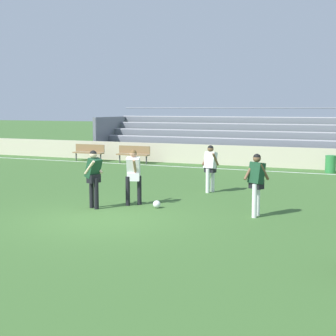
% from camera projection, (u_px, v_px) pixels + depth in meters
% --- Properties ---
extents(ground_plane, '(160.00, 160.00, 0.00)m').
position_uv_depth(ground_plane, '(103.00, 219.00, 12.88)').
color(ground_plane, '#3D662D').
extents(field_line_sideline, '(44.00, 0.12, 0.01)m').
position_uv_depth(field_line_sideline, '(229.00, 169.00, 23.36)').
color(field_line_sideline, white).
rests_on(field_line_sideline, ground).
extents(sideline_wall, '(48.00, 0.16, 1.01)m').
position_uv_depth(sideline_wall, '(238.00, 156.00, 24.71)').
color(sideline_wall, beige).
rests_on(sideline_wall, ground).
extents(bleacher_stand, '(24.78, 4.24, 2.90)m').
position_uv_depth(bleacher_stand, '(314.00, 139.00, 26.25)').
color(bleacher_stand, '#B2B2B7').
rests_on(bleacher_stand, ground).
extents(bench_near_wall_gap, '(1.80, 0.40, 0.90)m').
position_uv_depth(bench_near_wall_gap, '(134.00, 153.00, 25.86)').
color(bench_near_wall_gap, olive).
rests_on(bench_near_wall_gap, ground).
extents(bench_centre_sideline, '(1.80, 0.40, 0.90)m').
position_uv_depth(bench_centre_sideline, '(89.00, 151.00, 26.93)').
color(bench_centre_sideline, olive).
rests_on(bench_centre_sideline, ground).
extents(trash_bin, '(0.47, 0.47, 0.78)m').
position_uv_depth(trash_bin, '(331.00, 164.00, 22.04)').
color(trash_bin, '#2D7F3D').
rests_on(trash_bin, ground).
extents(player_white_on_ball, '(0.48, 0.74, 1.66)m').
position_uv_depth(player_white_on_ball, '(133.00, 172.00, 14.64)').
color(player_white_on_ball, black).
rests_on(player_white_on_ball, ground).
extents(player_dark_wide_left, '(0.48, 0.57, 1.68)m').
position_uv_depth(player_dark_wide_left, '(94.00, 174.00, 14.15)').
color(player_dark_wide_left, black).
rests_on(player_dark_wide_left, ground).
extents(player_dark_pressing_high, '(0.64, 0.45, 1.68)m').
position_uv_depth(player_dark_pressing_high, '(256.00, 179.00, 13.08)').
color(player_dark_pressing_high, white).
rests_on(player_dark_pressing_high, ground).
extents(player_white_overlapping, '(0.55, 0.46, 1.62)m').
position_uv_depth(player_white_overlapping, '(210.00, 165.00, 16.87)').
color(player_white_overlapping, white).
rests_on(player_white_overlapping, ground).
extents(soccer_ball, '(0.22, 0.22, 0.22)m').
position_uv_depth(soccer_ball, '(157.00, 204.00, 14.31)').
color(soccer_ball, white).
rests_on(soccer_ball, ground).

